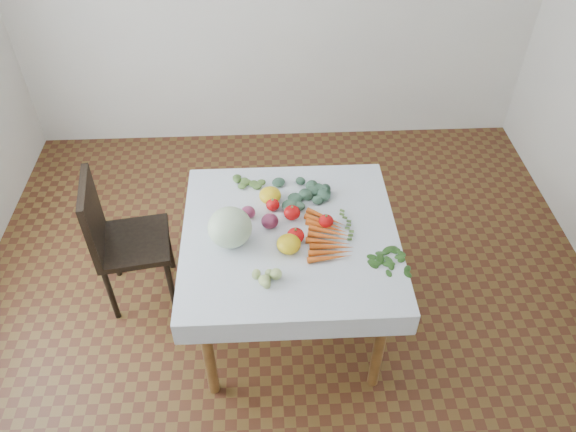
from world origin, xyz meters
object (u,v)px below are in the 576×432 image
chair (117,235)px  heirloom_back (270,195)px  cabbage (230,227)px  carrot_bunch (329,237)px  table (290,247)px

chair → heirloom_back: bearing=-0.9°
cabbage → carrot_bunch: 0.51m
cabbage → heirloom_back: size_ratio=1.84×
chair → carrot_bunch: bearing=-15.3°
heirloom_back → carrot_bunch: (0.29, -0.31, -0.03)m
cabbage → heirloom_back: 0.37m
carrot_bunch → cabbage: bearing=179.0°
table → carrot_bunch: (0.20, -0.05, 0.12)m
cabbage → carrot_bunch: size_ratio=0.56×
table → chair: 1.04m
chair → heirloom_back: chair is taller
chair → table: bearing=-15.4°
table → carrot_bunch: carrot_bunch is taller
cabbage → table: bearing=8.3°
chair → cabbage: cabbage is taller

